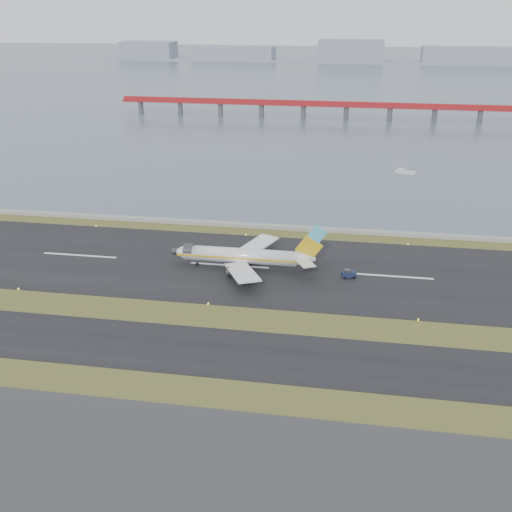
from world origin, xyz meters
name	(u,v)px	position (x,y,z in m)	size (l,w,h in m)	color
ground	(200,320)	(0.00, 0.00, 0.00)	(1000.00, 1000.00, 0.00)	#384518
taxiway_strip	(184,349)	(0.00, -12.00, 0.05)	(1000.00, 18.00, 0.10)	black
runway_strip	(230,266)	(0.00, 30.00, 0.05)	(1000.00, 45.00, 0.10)	black
seawall	(251,225)	(0.00, 60.00, 0.50)	(1000.00, 2.50, 1.00)	#979791
bay_water	(333,77)	(0.00, 460.00, 0.00)	(1400.00, 800.00, 1.30)	#435561
red_pier	(346,106)	(20.00, 250.00, 7.28)	(260.00, 5.00, 10.20)	maroon
far_shoreline	(354,55)	(13.62, 620.00, 6.07)	(1400.00, 80.00, 60.50)	#8890A0
airliner	(246,256)	(4.49, 28.57, 3.46)	(38.52, 32.89, 12.80)	white
pushback_tug	(348,274)	(29.77, 27.47, 1.03)	(3.69, 2.70, 2.12)	#16203D
workboat_near	(405,172)	(47.41, 131.60, 0.61)	(8.36, 4.40, 1.94)	silver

